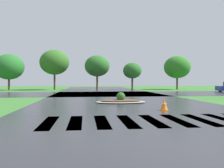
{
  "coord_description": "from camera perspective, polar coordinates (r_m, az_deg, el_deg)",
  "views": [
    {
      "loc": [
        -2.37,
        -4.21,
        1.42
      ],
      "look_at": [
        -0.34,
        13.87,
        1.16
      ],
      "focal_mm": 38.52,
      "sensor_mm": 36.0,
      "label": 1
    }
  ],
  "objects": [
    {
      "name": "ground_plane",
      "position": [
        5.05,
        22.91,
        -16.22
      ],
      "size": [
        120.0,
        120.0,
        0.1
      ],
      "primitive_type": "cube",
      "color": "#38722D"
    },
    {
      "name": "asphalt_roadway",
      "position": [
        14.47,
        3.07,
        -4.81
      ],
      "size": [
        11.25,
        80.0,
        0.01
      ],
      "primitive_type": "cube",
      "color": "#2B2B30",
      "rests_on": "ground"
    },
    {
      "name": "asphalt_cross_road",
      "position": [
        25.92,
        -1.14,
        -2.32
      ],
      "size": [
        90.0,
        10.13,
        0.01
      ],
      "primitive_type": "cube",
      "color": "#2B2B30",
      "rests_on": "ground"
    },
    {
      "name": "crosswalk_stripes",
      "position": [
        8.72,
        9.57,
        -8.56
      ],
      "size": [
        7.65,
        2.81,
        0.01
      ],
      "color": "white",
      "rests_on": "ground"
    },
    {
      "name": "median_island",
      "position": [
        15.45,
        2.09,
        -3.97
      ],
      "size": [
        3.19,
        1.9,
        0.68
      ],
      "color": "#9E9B93",
      "rests_on": "ground"
    },
    {
      "name": "traffic_cone",
      "position": [
        11.72,
        12.26,
        -4.83
      ],
      "size": [
        0.37,
        0.37,
        0.57
      ],
      "color": "orange",
      "rests_on": "ground"
    },
    {
      "name": "background_treeline",
      "position": [
        37.12,
        -11.28,
        4.42
      ],
      "size": [
        36.21,
        5.47,
        6.12
      ],
      "color": "#4C3823",
      "rests_on": "ground"
    }
  ]
}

